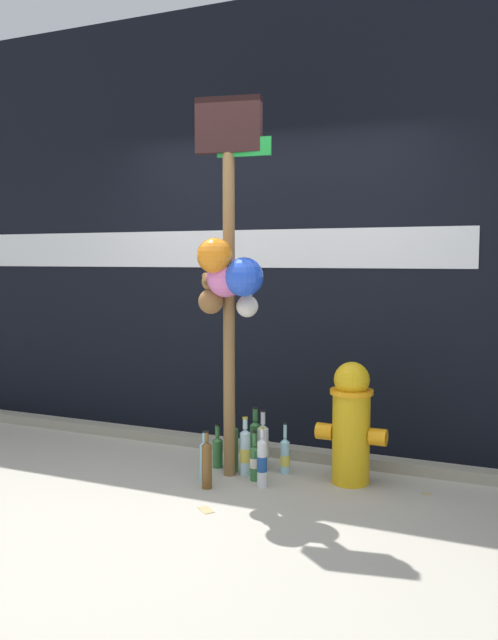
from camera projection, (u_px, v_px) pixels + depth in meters
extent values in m
plane|color=#ADA899|center=(186.00, 499.00, 4.13)|extent=(14.00, 14.00, 0.00)
cube|color=black|center=(277.00, 225.00, 5.35)|extent=(10.00, 0.20, 3.50)
cube|color=silver|center=(180.00, 249.00, 5.61)|extent=(4.78, 0.01, 0.30)
cube|color=gray|center=(255.00, 448.00, 5.10)|extent=(8.00, 0.12, 0.08)
cylinder|color=olive|center=(229.00, 297.00, 4.48)|extent=(0.08, 0.08, 2.46)
cube|color=#198C33|center=(244.00, 147.00, 4.35)|extent=(0.37, 0.05, 0.12)
cube|color=black|center=(229.00, 125.00, 4.38)|extent=(0.45, 0.16, 0.36)
sphere|color=orange|center=(215.00, 256.00, 4.28)|extent=(0.23, 0.23, 0.23)
sphere|color=#D66BB2|center=(226.00, 278.00, 4.36)|extent=(0.25, 0.25, 0.25)
sphere|color=blue|center=(244.00, 277.00, 4.28)|extent=(0.25, 0.25, 0.25)
sphere|color=brown|center=(211.00, 301.00, 4.43)|extent=(0.17, 0.17, 0.17)
sphere|color=brown|center=(211.00, 282.00, 4.42)|extent=(0.12, 0.12, 0.12)
sphere|color=brown|center=(205.00, 276.00, 4.43)|extent=(0.05, 0.05, 0.05)
sphere|color=brown|center=(216.00, 276.00, 4.40)|extent=(0.05, 0.05, 0.05)
sphere|color=brown|center=(207.00, 282.00, 4.38)|extent=(0.04, 0.04, 0.04)
sphere|color=silver|center=(247.00, 306.00, 4.45)|extent=(0.15, 0.15, 0.15)
sphere|color=silver|center=(247.00, 289.00, 4.44)|extent=(0.11, 0.11, 0.11)
sphere|color=silver|center=(243.00, 284.00, 4.45)|extent=(0.04, 0.04, 0.04)
sphere|color=silver|center=(252.00, 285.00, 4.42)|extent=(0.04, 0.04, 0.04)
sphere|color=#9D9992|center=(244.00, 290.00, 4.40)|extent=(0.04, 0.04, 0.04)
cylinder|color=gold|center=(351.00, 439.00, 4.41)|extent=(0.25, 0.25, 0.60)
cylinder|color=orange|center=(352.00, 392.00, 4.38)|extent=(0.28, 0.28, 0.03)
sphere|color=gold|center=(352.00, 380.00, 4.37)|extent=(0.24, 0.24, 0.24)
cylinder|color=orange|center=(325.00, 431.00, 4.48)|extent=(0.11, 0.11, 0.11)
cylinder|color=orange|center=(378.00, 437.00, 4.33)|extent=(0.11, 0.11, 0.11)
cylinder|color=#337038|center=(233.00, 450.00, 4.67)|extent=(0.07, 0.07, 0.30)
cone|color=#337038|center=(233.00, 427.00, 4.66)|extent=(0.07, 0.07, 0.03)
cylinder|color=#337038|center=(233.00, 421.00, 4.65)|extent=(0.03, 0.03, 0.06)
cylinder|color=black|center=(233.00, 416.00, 4.65)|extent=(0.04, 0.04, 0.01)
cylinder|color=#337038|center=(255.00, 444.00, 4.83)|extent=(0.08, 0.08, 0.29)
cone|color=#337038|center=(255.00, 423.00, 4.82)|extent=(0.08, 0.08, 0.03)
cylinder|color=#337038|center=(255.00, 415.00, 4.81)|extent=(0.04, 0.04, 0.09)
cylinder|color=black|center=(255.00, 408.00, 4.81)|extent=(0.04, 0.04, 0.01)
cylinder|color=#B2DBEA|center=(245.00, 454.00, 4.58)|extent=(0.07, 0.07, 0.30)
cone|color=#B2DBEA|center=(245.00, 431.00, 4.56)|extent=(0.07, 0.07, 0.03)
cylinder|color=#B2DBEA|center=(245.00, 424.00, 4.56)|extent=(0.03, 0.03, 0.07)
cylinder|color=#D8C64C|center=(245.00, 455.00, 4.58)|extent=(0.07, 0.07, 0.09)
cylinder|color=gold|center=(245.00, 418.00, 4.56)|extent=(0.04, 0.04, 0.01)
cylinder|color=#337038|center=(254.00, 465.00, 4.47)|extent=(0.06, 0.06, 0.21)
cone|color=#337038|center=(254.00, 448.00, 4.46)|extent=(0.06, 0.06, 0.02)
cylinder|color=#337038|center=(254.00, 439.00, 4.46)|extent=(0.03, 0.03, 0.09)
cylinder|color=silver|center=(254.00, 463.00, 4.47)|extent=(0.06, 0.06, 0.07)
cylinder|color=black|center=(254.00, 432.00, 4.45)|extent=(0.03, 0.03, 0.01)
cylinder|color=#337038|center=(218.00, 454.00, 4.76)|extent=(0.07, 0.07, 0.19)
cone|color=#337038|center=(218.00, 439.00, 4.75)|extent=(0.07, 0.07, 0.03)
cylinder|color=#337038|center=(218.00, 431.00, 4.74)|extent=(0.03, 0.03, 0.08)
cylinder|color=black|center=(218.00, 425.00, 4.74)|extent=(0.04, 0.04, 0.01)
cylinder|color=silver|center=(263.00, 449.00, 4.70)|extent=(0.08, 0.08, 0.29)
cone|color=silver|center=(263.00, 426.00, 4.69)|extent=(0.08, 0.08, 0.03)
cylinder|color=silver|center=(263.00, 418.00, 4.68)|extent=(0.03, 0.03, 0.09)
cylinder|color=silver|center=(263.00, 448.00, 4.70)|extent=(0.08, 0.08, 0.11)
cylinder|color=black|center=(263.00, 411.00, 4.68)|extent=(0.04, 0.04, 0.01)
cylinder|color=#93CCE0|center=(285.00, 457.00, 4.63)|extent=(0.06, 0.06, 0.22)
cone|color=#93CCE0|center=(285.00, 440.00, 4.62)|extent=(0.06, 0.06, 0.03)
cylinder|color=#93CCE0|center=(285.00, 431.00, 4.61)|extent=(0.02, 0.02, 0.10)
cylinder|color=#D8C64C|center=(285.00, 460.00, 4.63)|extent=(0.07, 0.07, 0.07)
cylinder|color=black|center=(285.00, 423.00, 4.60)|extent=(0.03, 0.03, 0.01)
cylinder|color=silver|center=(262.00, 464.00, 4.35)|extent=(0.07, 0.07, 0.30)
cone|color=silver|center=(262.00, 440.00, 4.33)|extent=(0.07, 0.07, 0.03)
cylinder|color=silver|center=(262.00, 434.00, 4.33)|extent=(0.02, 0.02, 0.06)
cylinder|color=#1E478C|center=(262.00, 464.00, 4.35)|extent=(0.07, 0.07, 0.10)
cylinder|color=gold|center=(262.00, 428.00, 4.33)|extent=(0.03, 0.03, 0.01)
cylinder|color=#93CCE0|center=(204.00, 463.00, 4.46)|extent=(0.06, 0.06, 0.25)
cone|color=#93CCE0|center=(204.00, 443.00, 4.45)|extent=(0.06, 0.06, 0.02)
cylinder|color=#93CCE0|center=(204.00, 437.00, 4.44)|extent=(0.02, 0.02, 0.06)
cylinder|color=black|center=(204.00, 432.00, 4.44)|extent=(0.02, 0.02, 0.01)
cylinder|color=brown|center=(207.00, 467.00, 4.32)|extent=(0.07, 0.07, 0.28)
cone|color=brown|center=(207.00, 444.00, 4.30)|extent=(0.07, 0.07, 0.03)
cylinder|color=brown|center=(207.00, 437.00, 4.30)|extent=(0.03, 0.03, 0.06)
cylinder|color=black|center=(207.00, 432.00, 4.30)|extent=(0.03, 0.03, 0.01)
cube|color=tan|center=(206.00, 510.00, 3.95)|extent=(0.13, 0.12, 0.01)
cube|color=tan|center=(427.00, 494.00, 4.22)|extent=(0.08, 0.06, 0.01)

